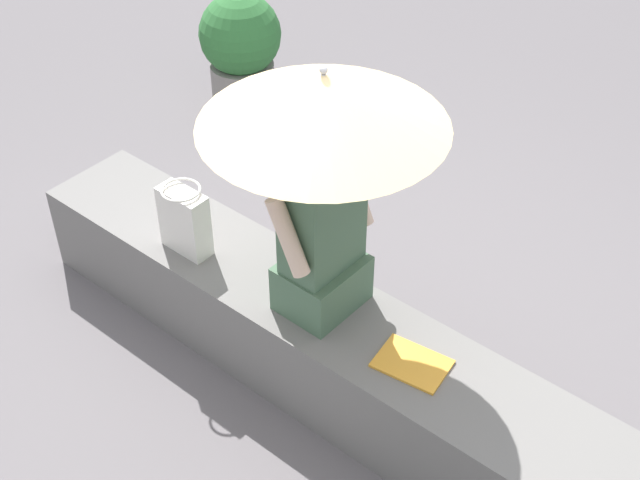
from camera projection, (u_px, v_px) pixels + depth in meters
ground_plane at (318, 378)px, 3.94m from camera, size 14.00×14.00×0.00m
stone_bench at (318, 343)px, 3.80m from camera, size 3.09×0.49×0.46m
person_seated at (322, 231)px, 3.42m from camera, size 0.29×0.47×0.90m
parasol at (323, 101)px, 2.96m from camera, size 0.90×0.90×1.15m
handbag_black at (184, 220)px, 3.83m from camera, size 0.24×0.18×0.33m
magazine at (412, 363)px, 3.39m from camera, size 0.30×0.24×0.01m
planter_near at (241, 51)px, 5.44m from camera, size 0.51×0.51×0.82m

